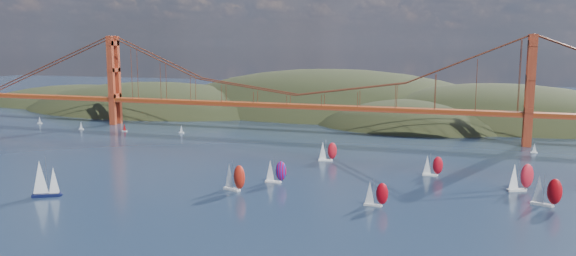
{
  "coord_description": "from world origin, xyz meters",
  "views": [
    {
      "loc": [
        94.31,
        -118.57,
        50.64
      ],
      "look_at": [
        24.7,
        90.0,
        17.32
      ],
      "focal_mm": 35.0,
      "sensor_mm": 36.0,
      "label": 1
    }
  ],
  "objects_px": {
    "racer_rwb": "(275,171)",
    "racer_1": "(376,194)",
    "sloop_navy": "(44,179)",
    "racer_2": "(546,191)",
    "racer_0": "(234,177)",
    "racer_3": "(432,165)",
    "racer_4": "(520,177)",
    "racer_5": "(327,151)"
  },
  "relations": [
    {
      "from": "racer_4",
      "to": "racer_5",
      "type": "height_order",
      "value": "racer_4"
    },
    {
      "from": "racer_2",
      "to": "racer_4",
      "type": "distance_m",
      "value": 18.14
    },
    {
      "from": "racer_1",
      "to": "racer_2",
      "type": "xyz_separation_m",
      "value": [
        50.61,
        17.12,
        0.8
      ]
    },
    {
      "from": "racer_1",
      "to": "racer_5",
      "type": "distance_m",
      "value": 69.44
    },
    {
      "from": "sloop_navy",
      "to": "racer_rwb",
      "type": "bearing_deg",
      "value": 3.22
    },
    {
      "from": "racer_0",
      "to": "racer_1",
      "type": "height_order",
      "value": "racer_0"
    },
    {
      "from": "racer_5",
      "to": "racer_rwb",
      "type": "distance_m",
      "value": 44.23
    },
    {
      "from": "racer_5",
      "to": "racer_rwb",
      "type": "relative_size",
      "value": 0.99
    },
    {
      "from": "racer_rwb",
      "to": "racer_3",
      "type": "bearing_deg",
      "value": 27.91
    },
    {
      "from": "racer_3",
      "to": "racer_5",
      "type": "relative_size",
      "value": 0.95
    },
    {
      "from": "sloop_navy",
      "to": "racer_2",
      "type": "xyz_separation_m",
      "value": [
        156.85,
        40.97,
        -1.13
      ]
    },
    {
      "from": "racer_0",
      "to": "racer_2",
      "type": "distance_m",
      "value": 101.18
    },
    {
      "from": "racer_4",
      "to": "racer_rwb",
      "type": "relative_size",
      "value": 1.17
    },
    {
      "from": "racer_rwb",
      "to": "racer_5",
      "type": "bearing_deg",
      "value": 78.52
    },
    {
      "from": "sloop_navy",
      "to": "racer_1",
      "type": "relative_size",
      "value": 1.57
    },
    {
      "from": "sloop_navy",
      "to": "racer_1",
      "type": "distance_m",
      "value": 108.91
    },
    {
      "from": "sloop_navy",
      "to": "racer_4",
      "type": "distance_m",
      "value": 161.23
    },
    {
      "from": "sloop_navy",
      "to": "racer_3",
      "type": "xyz_separation_m",
      "value": [
        120.01,
        71.39,
        -1.93
      ]
    },
    {
      "from": "racer_1",
      "to": "racer_4",
      "type": "height_order",
      "value": "racer_4"
    },
    {
      "from": "racer_5",
      "to": "racer_4",
      "type": "bearing_deg",
      "value": -33.66
    },
    {
      "from": "racer_1",
      "to": "sloop_navy",
      "type": "bearing_deg",
      "value": -163.34
    },
    {
      "from": "racer_0",
      "to": "racer_3",
      "type": "bearing_deg",
      "value": 55.43
    },
    {
      "from": "racer_0",
      "to": "racer_3",
      "type": "distance_m",
      "value": 77.39
    },
    {
      "from": "racer_3",
      "to": "sloop_navy",
      "type": "bearing_deg",
      "value": -153.31
    },
    {
      "from": "racer_3",
      "to": "racer_rwb",
      "type": "height_order",
      "value": "racer_rwb"
    },
    {
      "from": "racer_rwb",
      "to": "racer_4",
      "type": "bearing_deg",
      "value": 9.99
    },
    {
      "from": "racer_2",
      "to": "racer_1",
      "type": "bearing_deg",
      "value": -138.47
    },
    {
      "from": "racer_5",
      "to": "racer_3",
      "type": "bearing_deg",
      "value": -31.06
    },
    {
      "from": "racer_0",
      "to": "racer_1",
      "type": "distance_m",
      "value": 49.7
    },
    {
      "from": "racer_4",
      "to": "racer_rwb",
      "type": "height_order",
      "value": "racer_4"
    },
    {
      "from": "sloop_navy",
      "to": "racer_0",
      "type": "bearing_deg",
      "value": -3.83
    },
    {
      "from": "racer_3",
      "to": "racer_4",
      "type": "xyz_separation_m",
      "value": [
        30.45,
        -13.45,
        0.97
      ]
    },
    {
      "from": "racer_0",
      "to": "racer_rwb",
      "type": "bearing_deg",
      "value": 78.11
    },
    {
      "from": "racer_1",
      "to": "racer_rwb",
      "type": "relative_size",
      "value": 0.95
    },
    {
      "from": "sloop_navy",
      "to": "racer_rwb",
      "type": "height_order",
      "value": "sloop_navy"
    },
    {
      "from": "racer_2",
      "to": "racer_3",
      "type": "xyz_separation_m",
      "value": [
        -36.84,
        30.42,
        -0.8
      ]
    },
    {
      "from": "racer_rwb",
      "to": "racer_1",
      "type": "bearing_deg",
      "value": -25.33
    },
    {
      "from": "racer_0",
      "to": "racer_rwb",
      "type": "height_order",
      "value": "racer_0"
    },
    {
      "from": "racer_rwb",
      "to": "sloop_navy",
      "type": "bearing_deg",
      "value": -148.05
    },
    {
      "from": "racer_4",
      "to": "sloop_navy",
      "type": "bearing_deg",
      "value": 173.16
    },
    {
      "from": "racer_0",
      "to": "racer_5",
      "type": "bearing_deg",
      "value": 93.32
    },
    {
      "from": "racer_5",
      "to": "racer_rwb",
      "type": "xyz_separation_m",
      "value": [
        -8.38,
        -43.43,
        0.04
      ]
    }
  ]
}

